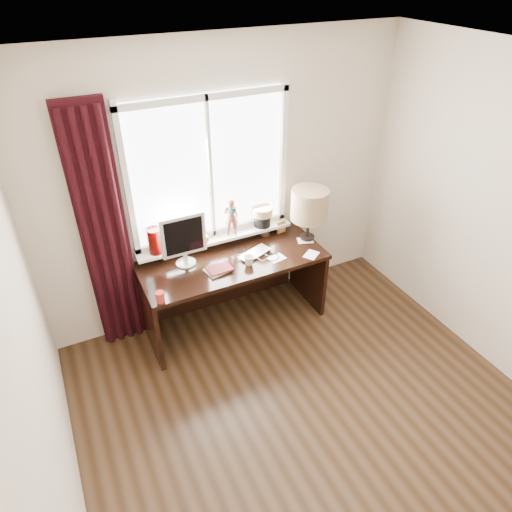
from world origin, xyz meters
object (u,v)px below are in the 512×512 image
laptop (255,253)px  desk (230,275)px  monitor (183,237)px  mug (249,260)px  table_lamp (309,205)px  red_cup (160,297)px

laptop → desk: bearing=130.6°
monitor → mug: bearing=-27.4°
laptop → mug: 0.17m
mug → desk: size_ratio=0.06×
desk → monitor: (-0.41, 0.02, 0.52)m
table_lamp → laptop: bearing=-176.6°
red_cup → desk: (0.76, 0.40, -0.29)m
laptop → monitor: monitor is taller
red_cup → laptop: bearing=15.9°
desk → laptop: bearing=-29.0°
red_cup → monitor: (0.36, 0.42, 0.23)m
mug → red_cup: bearing=-169.5°
table_lamp → red_cup: bearing=-168.7°
monitor → red_cup: bearing=-130.4°
desk → table_lamp: (0.80, -0.08, 0.61)m
mug → monitor: monitor is taller
mug → red_cup: size_ratio=0.99×
mug → desk: bearing=112.1°
mug → table_lamp: bearing=12.3°
red_cup → monitor: size_ratio=0.19×
mug → desk: 0.39m
red_cup → table_lamp: size_ratio=0.18×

